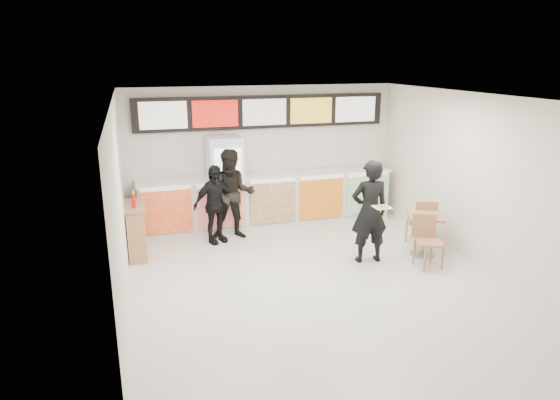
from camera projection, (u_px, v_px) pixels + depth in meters
name	position (u px, v px, depth m)	size (l,w,h in m)	color
floor	(319.00, 283.00, 8.23)	(7.00, 7.00, 0.00)	beige
ceiling	(323.00, 98.00, 7.40)	(7.00, 7.00, 0.00)	white
wall_back	(263.00, 155.00, 11.04)	(6.00, 6.00, 0.00)	silver
wall_left	(121.00, 212.00, 6.98)	(7.00, 7.00, 0.00)	silver
wall_right	(482.00, 182.00, 8.65)	(7.00, 7.00, 0.00)	silver
service_counter	(268.00, 200.00, 10.92)	(5.56, 0.77, 1.14)	silver
menu_board	(264.00, 112.00, 10.69)	(5.50, 0.14, 0.70)	black
drinks_fridge	(226.00, 184.00, 10.56)	(0.70, 0.67, 2.00)	white
mirror_panel	(121.00, 161.00, 9.17)	(0.01, 2.00, 1.50)	#B2B7BF
customer_main	(369.00, 212.00, 8.86)	(0.68, 0.45, 1.88)	black
customer_left	(233.00, 195.00, 10.02)	(0.89, 0.70, 1.84)	black
customer_mid	(215.00, 204.00, 9.82)	(0.93, 0.39, 1.58)	black
pizza_slice	(382.00, 207.00, 8.39)	(0.36, 0.36, 0.02)	beige
cafe_table	(425.00, 227.00, 9.24)	(1.04, 1.63, 0.93)	#B57C52
condiment_ledge	(136.00, 230.00, 9.20)	(0.36, 0.90, 1.20)	#B57C52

